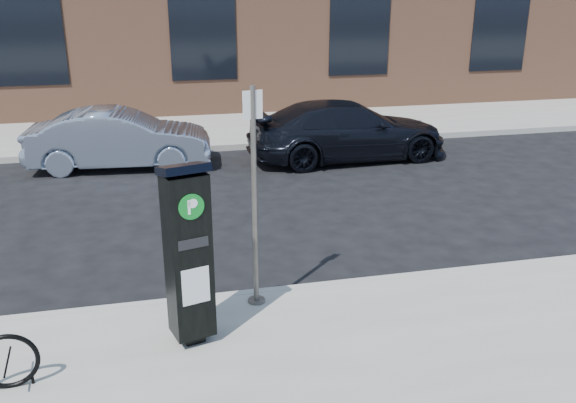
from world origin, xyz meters
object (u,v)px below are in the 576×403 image
object	(u,v)px
car_silver	(120,139)
car_dark	(347,130)
sign_pole	(254,201)
bike_rack	(8,362)
parking_kiosk	(188,253)

from	to	relation	value
car_silver	car_dark	xyz separation A→B (m)	(5.36, -0.45, 0.03)
sign_pole	bike_rack	size ratio (longest dim) A/B	4.49
parking_kiosk	sign_pole	size ratio (longest dim) A/B	0.77
car_dark	parking_kiosk	bearing A→B (deg)	147.29
parking_kiosk	car_silver	distance (m)	8.12
parking_kiosk	sign_pole	distance (m)	1.17
car_silver	parking_kiosk	bearing A→B (deg)	-167.77
sign_pole	car_silver	size ratio (longest dim) A/B	0.67
parking_kiosk	sign_pole	world-z (taller)	sign_pole
sign_pole	bike_rack	world-z (taller)	sign_pole
bike_rack	car_silver	size ratio (longest dim) A/B	0.15
car_silver	sign_pole	bearing A→B (deg)	-160.51
parking_kiosk	car_dark	bearing A→B (deg)	45.03
parking_kiosk	car_silver	size ratio (longest dim) A/B	0.52
parking_kiosk	sign_pole	xyz separation A→B (m)	(0.87, 0.73, 0.28)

